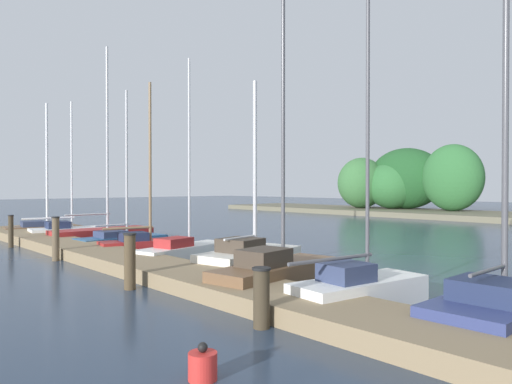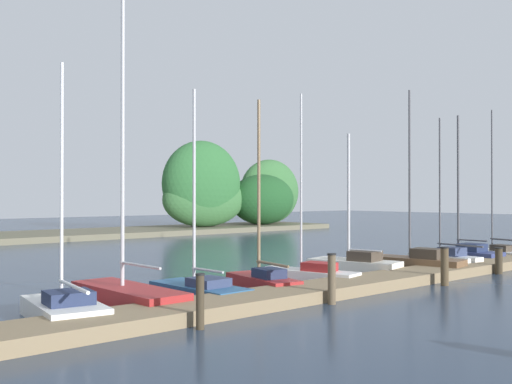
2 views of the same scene
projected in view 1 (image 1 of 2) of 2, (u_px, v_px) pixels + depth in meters
name	position (u px, v px, depth m)	size (l,w,h in m)	color
dock_pier	(126.00, 261.00, 13.94)	(27.18, 1.80, 0.35)	#847051
sailboat_0	(44.00, 227.00, 23.66)	(1.85, 3.66, 6.43)	brown
sailboat_1	(68.00, 231.00, 21.80)	(1.80, 3.63, 6.20)	white
sailboat_2	(105.00, 232.00, 20.78)	(1.39, 4.46, 8.38)	maroon
sailboat_3	(123.00, 238.00, 18.93)	(1.35, 3.68, 6.14)	#285684
sailboat_4	(146.00, 242.00, 17.05)	(1.53, 3.36, 6.05)	maroon
sailboat_5	(186.00, 249.00, 15.53)	(1.82, 3.88, 6.51)	white
sailboat_6	(252.00, 256.00, 13.58)	(2.01, 3.76, 5.35)	silver
sailboat_7	(279.00, 271.00, 11.09)	(1.67, 3.97, 7.13)	brown
sailboat_8	(362.00, 287.00, 9.48)	(1.36, 3.53, 6.24)	white
sailboat_9	(501.00, 304.00, 8.02)	(1.45, 3.51, 6.61)	navy
mooring_piling_1	(11.00, 231.00, 18.44)	(0.21, 0.21, 1.25)	#3D3323
mooring_piling_2	(56.00, 239.00, 15.12)	(0.25, 0.25, 1.40)	brown
mooring_piling_3	(130.00, 261.00, 10.95)	(0.30, 0.30, 1.28)	#4C3D28
mooring_piling_4	(261.00, 297.00, 7.96)	(0.31, 0.31, 1.01)	#3D3323
channel_buoy_0	(203.00, 365.00, 5.84)	(0.36, 0.36, 0.46)	red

